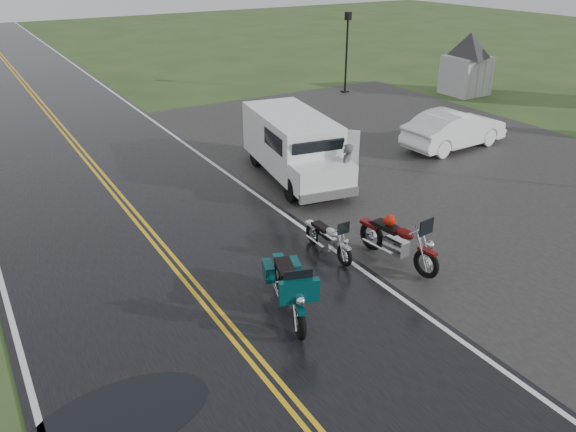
# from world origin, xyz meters

# --- Properties ---
(ground) EXTENTS (120.00, 120.00, 0.00)m
(ground) POSITION_xyz_m (0.00, 0.00, 0.00)
(ground) COLOR #2D471E
(ground) RESTS_ON ground
(road) EXTENTS (8.00, 100.00, 0.04)m
(road) POSITION_xyz_m (0.00, 10.00, 0.02)
(road) COLOR black
(road) RESTS_ON ground
(parking_pad) EXTENTS (14.00, 24.00, 0.03)m
(parking_pad) POSITION_xyz_m (11.00, 5.00, 0.01)
(parking_pad) COLOR black
(parking_pad) RESTS_ON ground
(visitor_center) EXTENTS (16.00, 10.00, 4.80)m
(visitor_center) POSITION_xyz_m (20.00, 12.00, 2.40)
(visitor_center) COLOR #A8AAAD
(visitor_center) RESTS_ON ground
(motorcycle_red) EXTENTS (1.16, 2.55, 1.46)m
(motorcycle_red) POSITION_xyz_m (4.84, -0.90, 0.73)
(motorcycle_red) COLOR #580A0A
(motorcycle_red) RESTS_ON ground
(motorcycle_teal) EXTENTS (1.68, 2.68, 1.49)m
(motorcycle_teal) POSITION_xyz_m (1.08, -1.28, 0.75)
(motorcycle_teal) COLOR #053C3E
(motorcycle_teal) RESTS_ON ground
(motorcycle_silver) EXTENTS (0.69, 1.90, 1.12)m
(motorcycle_silver) POSITION_xyz_m (3.53, 0.54, 0.56)
(motorcycle_silver) COLOR #B7B9BF
(motorcycle_silver) RESTS_ON ground
(van_white) EXTENTS (2.99, 5.86, 2.19)m
(van_white) POSITION_xyz_m (4.52, 4.61, 1.10)
(van_white) COLOR white
(van_white) RESTS_ON ground
(person_at_van) EXTENTS (0.76, 0.73, 1.74)m
(person_at_van) POSITION_xyz_m (6.12, 4.01, 0.87)
(person_at_van) COLOR #4B4B50
(person_at_van) RESTS_ON ground
(sedan_white) EXTENTS (4.53, 1.76, 1.47)m
(sedan_white) POSITION_xyz_m (12.70, 5.78, 0.74)
(sedan_white) COLOR white
(sedan_white) RESTS_ON ground
(lamp_post_far_right) EXTENTS (0.36, 0.36, 4.22)m
(lamp_post_far_right) POSITION_xyz_m (14.67, 15.56, 2.11)
(lamp_post_far_right) COLOR black
(lamp_post_far_right) RESTS_ON ground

